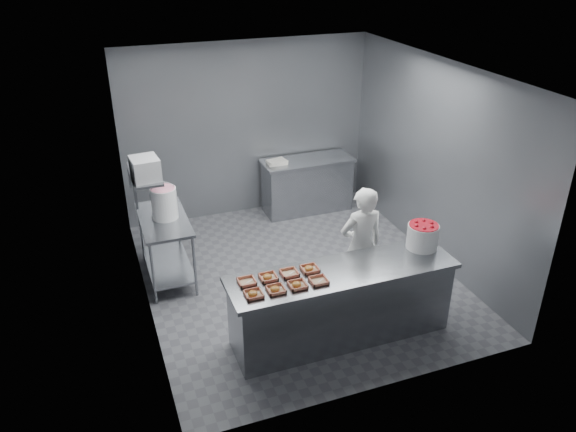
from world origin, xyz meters
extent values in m
plane|color=#4C4C51|center=(0.00, 0.00, 0.00)|extent=(4.50, 4.50, 0.00)
plane|color=white|center=(0.00, 0.00, 2.80)|extent=(4.50, 4.50, 0.00)
cube|color=slate|center=(0.00, 2.25, 1.40)|extent=(4.00, 0.04, 2.80)
cube|color=slate|center=(-2.00, 0.00, 1.40)|extent=(0.04, 4.50, 2.80)
cube|color=slate|center=(2.00, 0.00, 1.40)|extent=(0.04, 4.50, 2.80)
cube|color=slate|center=(0.00, -1.35, 0.88)|extent=(2.60, 0.70, 0.05)
cube|color=slate|center=(0.00, -1.35, 0.42)|extent=(2.50, 0.64, 0.85)
cube|color=slate|center=(-1.65, 0.60, 0.88)|extent=(0.60, 1.20, 0.04)
cube|color=slate|center=(-1.65, 0.60, 0.20)|extent=(0.56, 1.15, 0.03)
cylinder|color=slate|center=(-1.91, 0.04, 0.44)|extent=(0.04, 0.04, 0.88)
cylinder|color=slate|center=(-1.39, 0.04, 0.44)|extent=(0.04, 0.04, 0.88)
cylinder|color=slate|center=(-1.91, 1.16, 0.44)|extent=(0.04, 0.04, 0.88)
cylinder|color=slate|center=(-1.39, 1.16, 0.44)|extent=(0.04, 0.04, 0.88)
cube|color=slate|center=(0.90, 1.90, 0.88)|extent=(1.50, 0.60, 0.05)
cube|color=slate|center=(0.90, 1.90, 0.42)|extent=(1.44, 0.55, 0.85)
cube|color=slate|center=(-1.82, 0.60, 1.55)|extent=(0.35, 0.90, 0.03)
cube|color=tan|center=(-1.06, -1.47, 0.92)|extent=(0.18, 0.18, 0.04)
cube|color=white|center=(-1.02, -1.46, 0.91)|extent=(0.10, 0.06, 0.00)
ellipsoid|color=#C16E30|center=(-1.07, -1.47, 0.93)|extent=(0.10, 0.10, 0.05)
cube|color=tan|center=(-0.82, -1.47, 0.92)|extent=(0.18, 0.18, 0.04)
cube|color=white|center=(-0.78, -1.46, 0.91)|extent=(0.10, 0.06, 0.00)
ellipsoid|color=#C16E30|center=(-0.83, -1.47, 0.93)|extent=(0.10, 0.10, 0.05)
cube|color=tan|center=(-0.58, -1.47, 0.92)|extent=(0.18, 0.18, 0.04)
cube|color=white|center=(-0.54, -1.46, 0.91)|extent=(0.10, 0.06, 0.00)
ellipsoid|color=#C16E30|center=(-0.59, -1.47, 0.93)|extent=(0.10, 0.10, 0.05)
cube|color=tan|center=(-0.34, -1.47, 0.92)|extent=(0.18, 0.18, 0.04)
cube|color=white|center=(-0.30, -1.46, 0.91)|extent=(0.10, 0.06, 0.00)
cube|color=tan|center=(-1.06, -1.23, 0.92)|extent=(0.18, 0.18, 0.04)
cube|color=white|center=(-1.02, -1.21, 0.91)|extent=(0.10, 0.06, 0.00)
cube|color=tan|center=(-0.82, -1.23, 0.92)|extent=(0.18, 0.18, 0.04)
cube|color=white|center=(-0.78, -1.21, 0.91)|extent=(0.10, 0.06, 0.00)
ellipsoid|color=#C16E30|center=(-0.83, -1.23, 0.93)|extent=(0.10, 0.10, 0.05)
cube|color=tan|center=(-0.58, -1.23, 0.92)|extent=(0.18, 0.18, 0.04)
cube|color=white|center=(-0.54, -1.21, 0.91)|extent=(0.10, 0.06, 0.00)
cube|color=tan|center=(-0.34, -1.23, 0.92)|extent=(0.18, 0.18, 0.04)
cube|color=white|center=(-0.30, -1.21, 0.91)|extent=(0.10, 0.06, 0.00)
ellipsoid|color=#C16E30|center=(-0.35, -1.23, 0.93)|extent=(0.10, 0.10, 0.05)
imported|color=white|center=(0.53, -0.75, 0.78)|extent=(0.57, 0.37, 1.56)
cylinder|color=white|center=(1.08, -1.21, 1.05)|extent=(0.36, 0.36, 0.29)
cylinder|color=red|center=(1.08, -1.21, 1.18)|extent=(0.34, 0.34, 0.04)
cylinder|color=white|center=(-1.61, 0.61, 1.11)|extent=(0.33, 0.33, 0.42)
cylinder|color=pink|center=(-1.61, 0.61, 1.31)|extent=(0.31, 0.31, 0.02)
torus|color=slate|center=(-1.61, 0.61, 1.23)|extent=(0.35, 0.01, 0.35)
cylinder|color=white|center=(-1.63, 0.63, 0.91)|extent=(0.34, 0.34, 0.02)
cube|color=#CCB28C|center=(-1.52, 1.04, 0.91)|extent=(0.17, 0.16, 0.02)
cube|color=gray|center=(-1.82, 0.39, 1.70)|extent=(0.34, 0.38, 0.27)
cube|color=silver|center=(0.37, 1.90, 0.93)|extent=(0.30, 0.23, 0.06)
camera|label=1|loc=(-2.38, -6.04, 4.21)|focal=35.00mm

